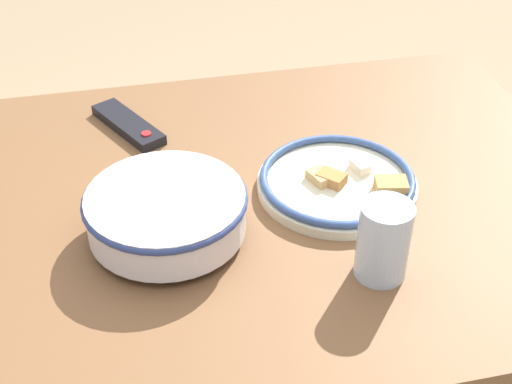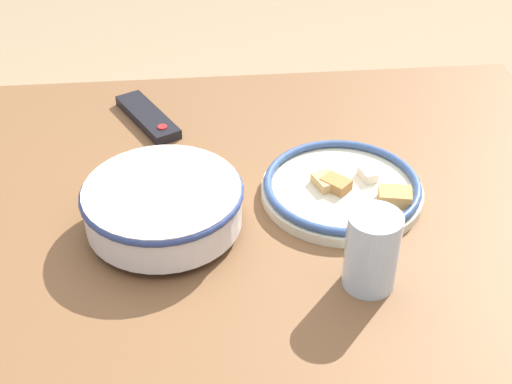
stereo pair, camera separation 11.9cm
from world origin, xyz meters
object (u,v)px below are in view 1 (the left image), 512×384
tv_remote (128,125)px  noodle_bowl (166,212)px  drinking_glass (383,241)px  food_plate (338,182)px

tv_remote → noodle_bowl: bearing=68.8°
noodle_bowl → tv_remote: 0.35m
noodle_bowl → drinking_glass: (0.31, -0.16, 0.01)m
food_plate → drinking_glass: 0.22m
food_plate → tv_remote: food_plate is taller
noodle_bowl → food_plate: 0.32m
food_plate → tv_remote: bearing=140.3°
drinking_glass → noodle_bowl: bearing=152.9°
food_plate → noodle_bowl: bearing=-168.7°
tv_remote → drinking_glass: size_ratio=1.56×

